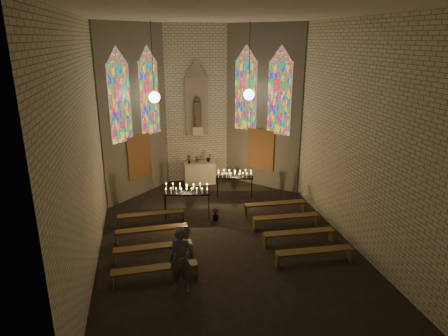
{
  "coord_description": "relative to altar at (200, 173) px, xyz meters",
  "views": [
    {
      "loc": [
        -2.4,
        -11.7,
        6.42
      ],
      "look_at": [
        0.23,
        1.03,
        2.15
      ],
      "focal_mm": 32.0,
      "sensor_mm": 36.0,
      "label": 1
    }
  ],
  "objects": [
    {
      "name": "pew_right_3",
      "position": [
        2.33,
        -7.48,
        -0.13
      ],
      "size": [
        2.35,
        0.4,
        0.45
      ],
      "rotation": [
        0.0,
        0.0,
        -0.03
      ],
      "color": "#563D18",
      "rests_on": "ground"
    },
    {
      "name": "room",
      "position": [
        -0.0,
        -2.08,
        3.22
      ],
      "size": [
        8.22,
        12.43,
        7.0
      ],
      "color": "beige",
      "rests_on": "ground"
    },
    {
      "name": "pew_right_2",
      "position": [
        2.33,
        -6.28,
        -0.13
      ],
      "size": [
        2.35,
        0.4,
        0.45
      ],
      "rotation": [
        0.0,
        0.0,
        -0.03
      ],
      "color": "#563D18",
      "rests_on": "ground"
    },
    {
      "name": "pew_left_0",
      "position": [
        -2.33,
        -3.88,
        -0.13
      ],
      "size": [
        2.35,
        0.4,
        0.45
      ],
      "rotation": [
        0.0,
        0.0,
        0.03
      ],
      "color": "#563D18",
      "rests_on": "ground"
    },
    {
      "name": "votive_stand_left",
      "position": [
        -0.99,
        -3.58,
        0.58
      ],
      "size": [
        1.75,
        0.69,
        1.26
      ],
      "rotation": [
        0.0,
        0.0,
        -0.17
      ],
      "color": "black",
      "rests_on": "ground"
    },
    {
      "name": "flower_vase_center",
      "position": [
        -0.05,
        0.09,
        0.67
      ],
      "size": [
        0.37,
        0.34,
        0.35
      ],
      "primitive_type": "imported",
      "rotation": [
        0.0,
        0.0,
        0.23
      ],
      "color": "#4C723F",
      "rests_on": "altar"
    },
    {
      "name": "votive_stand_right",
      "position": [
        1.19,
        -1.97,
        0.47
      ],
      "size": [
        1.58,
        0.7,
        1.13
      ],
      "rotation": [
        0.0,
        0.0,
        -0.23
      ],
      "color": "black",
      "rests_on": "ground"
    },
    {
      "name": "pew_right_0",
      "position": [
        2.33,
        -3.88,
        -0.13
      ],
      "size": [
        2.35,
        0.4,
        0.45
      ],
      "rotation": [
        0.0,
        0.0,
        -0.03
      ],
      "color": "#563D18",
      "rests_on": "ground"
    },
    {
      "name": "aisle_flower_pot",
      "position": [
        0.0,
        -3.98,
        -0.28
      ],
      "size": [
        0.3,
        0.3,
        0.44
      ],
      "primitive_type": "imported",
      "rotation": [
        0.0,
        0.0,
        -0.26
      ],
      "color": "#4C723F",
      "rests_on": "ground"
    },
    {
      "name": "pew_left_1",
      "position": [
        -2.33,
        -5.08,
        -0.13
      ],
      "size": [
        2.35,
        0.4,
        0.45
      ],
      "rotation": [
        0.0,
        0.0,
        0.03
      ],
      "color": "#563D18",
      "rests_on": "ground"
    },
    {
      "name": "pew_left_2",
      "position": [
        -2.33,
        -6.28,
        -0.13
      ],
      "size": [
        2.35,
        0.4,
        0.45
      ],
      "rotation": [
        0.0,
        0.0,
        0.03
      ],
      "color": "#563D18",
      "rests_on": "ground"
    },
    {
      "name": "altar",
      "position": [
        0.0,
        0.0,
        0.0
      ],
      "size": [
        1.4,
        0.6,
        1.0
      ],
      "primitive_type": "cube",
      "color": "beige",
      "rests_on": "ground"
    },
    {
      "name": "visitor",
      "position": [
        -1.64,
        -7.99,
        0.4
      ],
      "size": [
        0.76,
        0.62,
        1.81
      ],
      "primitive_type": "imported",
      "rotation": [
        0.0,
        0.0,
        -0.32
      ],
      "color": "#4A4B54",
      "rests_on": "ground"
    },
    {
      "name": "flower_vase_right",
      "position": [
        0.45,
        0.05,
        0.69
      ],
      "size": [
        0.22,
        0.18,
        0.39
      ],
      "primitive_type": "imported",
      "rotation": [
        0.0,
        0.0,
        0.04
      ],
      "color": "#4C723F",
      "rests_on": "altar"
    },
    {
      "name": "pew_left_3",
      "position": [
        -2.33,
        -7.48,
        -0.13
      ],
      "size": [
        2.35,
        0.4,
        0.45
      ],
      "rotation": [
        0.0,
        0.0,
        0.03
      ],
      "color": "#563D18",
      "rests_on": "ground"
    },
    {
      "name": "flower_vase_left",
      "position": [
        -0.48,
        -0.04,
        0.7
      ],
      "size": [
        0.25,
        0.21,
        0.4
      ],
      "primitive_type": "imported",
      "rotation": [
        0.0,
        0.0,
        -0.33
      ],
      "color": "#4C723F",
      "rests_on": "altar"
    },
    {
      "name": "floor",
      "position": [
        0.0,
        -5.45,
        -0.5
      ],
      "size": [
        12.0,
        12.0,
        0.0
      ],
      "primitive_type": "plane",
      "color": "black",
      "rests_on": "ground"
    },
    {
      "name": "pew_right_1",
      "position": [
        2.33,
        -5.08,
        -0.13
      ],
      "size": [
        2.35,
        0.4,
        0.45
      ],
      "rotation": [
        0.0,
        0.0,
        -0.03
      ],
      "color": "#563D18",
      "rests_on": "ground"
    }
  ]
}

